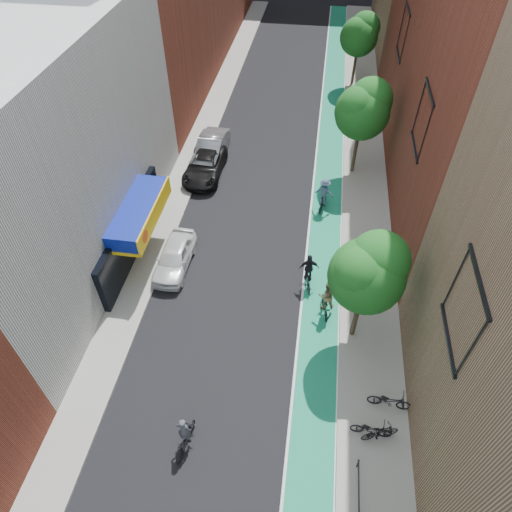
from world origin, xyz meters
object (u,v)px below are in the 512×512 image
at_px(cyclist_lane_near, 326,300).
at_px(cyclist_lane_mid, 308,274).
at_px(parked_car_white, 174,257).
at_px(parked_car_silver, 211,149).
at_px(cyclist_lead, 185,437).
at_px(parked_car_black, 205,166).
at_px(cyclist_lane_far, 324,196).

height_order(cyclist_lane_near, cyclist_lane_mid, cyclist_lane_near).
bearing_deg(parked_car_white, cyclist_lane_mid, -1.17).
bearing_deg(parked_car_silver, cyclist_lane_mid, -52.70).
bearing_deg(cyclist_lane_mid, cyclist_lane_near, 109.83).
distance_m(cyclist_lead, cyclist_lane_mid, 10.46).
xyz_separation_m(parked_car_black, cyclist_lane_near, (8.79, -10.96, 0.22)).
bearing_deg(cyclist_lane_near, parked_car_silver, -66.48).
height_order(parked_car_white, cyclist_lane_mid, cyclist_lane_mid).
bearing_deg(cyclist_lane_near, cyclist_lead, 44.74).
relative_size(cyclist_lane_mid, cyclist_lane_far, 0.96).
relative_size(parked_car_black, cyclist_lane_mid, 2.44).
relative_size(parked_car_silver, cyclist_lane_far, 2.32).
height_order(parked_car_white, cyclist_lane_near, cyclist_lane_near).
distance_m(cyclist_lead, cyclist_lane_near, 9.41).
relative_size(parked_car_white, cyclist_lane_far, 1.94).
bearing_deg(parked_car_black, parked_car_silver, 90.21).
bearing_deg(cyclist_lead, cyclist_lane_mid, -106.71).
relative_size(cyclist_lane_near, cyclist_lane_far, 0.99).
xyz_separation_m(parked_car_silver, cyclist_lane_near, (8.79, -12.89, 0.10)).
height_order(parked_car_silver, cyclist_lane_far, cyclist_lane_far).
bearing_deg(parked_car_black, cyclist_lead, -79.31).
bearing_deg(cyclist_lane_mid, cyclist_lead, 56.03).
xyz_separation_m(parked_car_white, cyclist_lead, (3.15, -9.78, -0.07)).
relative_size(cyclist_lane_near, cyclist_lane_mid, 1.03).
relative_size(parked_car_black, cyclist_lane_far, 2.35).
height_order(parked_car_white, cyclist_lane_far, cyclist_lane_far).
bearing_deg(parked_car_silver, cyclist_lane_far, -25.82).
xyz_separation_m(parked_car_white, cyclist_lane_near, (8.48, -2.02, 0.21)).
bearing_deg(cyclist_lead, cyclist_lane_near, -116.70).
bearing_deg(cyclist_lead, cyclist_lane_far, -98.88).
relative_size(parked_car_white, parked_car_black, 0.83).
xyz_separation_m(cyclist_lane_near, cyclist_lane_far, (-0.47, 8.45, 0.05)).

